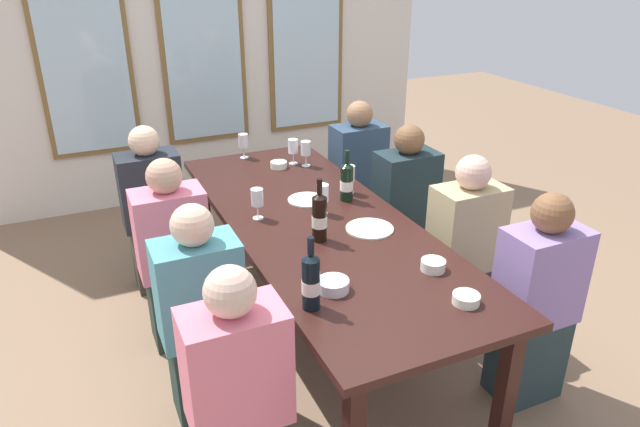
{
  "coord_description": "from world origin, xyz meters",
  "views": [
    {
      "loc": [
        -1.17,
        -2.61,
        2.1
      ],
      "look_at": [
        0.0,
        -0.02,
        0.79
      ],
      "focal_mm": 32.57,
      "sensor_mm": 36.0,
      "label": 1
    }
  ],
  "objects_px": {
    "dining_table": "(318,231)",
    "wine_bottle_1": "(311,281)",
    "wine_glass_1": "(323,194)",
    "white_plate_1": "(370,229)",
    "wine_glass_5": "(349,175)",
    "wine_bottle_0": "(319,217)",
    "seated_person_1": "(405,212)",
    "wine_glass_4": "(306,149)",
    "seated_person_4": "(154,213)",
    "seated_person_5": "(358,178)",
    "tasting_bowl_1": "(279,165)",
    "seated_person_6": "(238,401)",
    "tasting_bowl_3": "(333,285)",
    "wine_glass_0": "(257,198)",
    "tasting_bowl_2": "(433,265)",
    "seated_person_2": "(202,320)",
    "wine_glass_2": "(293,147)",
    "wine_bottle_2": "(347,182)",
    "seated_person_3": "(464,254)",
    "tasting_bowl_0": "(466,299)",
    "seated_person_7": "(535,305)",
    "seated_person_0": "(174,259)",
    "white_plate_0": "(307,200)",
    "wine_glass_3": "(243,142)"
  },
  "relations": [
    {
      "from": "tasting_bowl_1",
      "to": "wine_glass_0",
      "type": "xyz_separation_m",
      "value": [
        -0.39,
        -0.71,
        0.1
      ]
    },
    {
      "from": "wine_bottle_1",
      "to": "seated_person_5",
      "type": "relative_size",
      "value": 0.29
    },
    {
      "from": "seated_person_1",
      "to": "white_plate_0",
      "type": "bearing_deg",
      "value": -178.07
    },
    {
      "from": "dining_table",
      "to": "wine_bottle_1",
      "type": "bearing_deg",
      "value": -116.09
    },
    {
      "from": "seated_person_4",
      "to": "seated_person_5",
      "type": "relative_size",
      "value": 1.0
    },
    {
      "from": "tasting_bowl_1",
      "to": "tasting_bowl_3",
      "type": "height_order",
      "value": "tasting_bowl_3"
    },
    {
      "from": "dining_table",
      "to": "seated_person_6",
      "type": "xyz_separation_m",
      "value": [
        -0.75,
        -0.93,
        -0.15
      ]
    },
    {
      "from": "wine_bottle_0",
      "to": "seated_person_5",
      "type": "bearing_deg",
      "value": 54.38
    },
    {
      "from": "dining_table",
      "to": "wine_glass_2",
      "type": "xyz_separation_m",
      "value": [
        0.21,
        0.9,
        0.18
      ]
    },
    {
      "from": "seated_person_2",
      "to": "seated_person_1",
      "type": "bearing_deg",
      "value": 23.43
    },
    {
      "from": "seated_person_0",
      "to": "seated_person_2",
      "type": "relative_size",
      "value": 1.0
    },
    {
      "from": "white_plate_1",
      "to": "dining_table",
      "type": "bearing_deg",
      "value": 132.99
    },
    {
      "from": "white_plate_1",
      "to": "seated_person_3",
      "type": "relative_size",
      "value": 0.23
    },
    {
      "from": "tasting_bowl_2",
      "to": "seated_person_6",
      "type": "xyz_separation_m",
      "value": [
        -1.01,
        -0.22,
        -0.24
      ]
    },
    {
      "from": "wine_glass_1",
      "to": "seated_person_0",
      "type": "relative_size",
      "value": 0.16
    },
    {
      "from": "wine_glass_1",
      "to": "wine_glass_3",
      "type": "xyz_separation_m",
      "value": [
        -0.12,
        1.09,
        -0.0
      ]
    },
    {
      "from": "dining_table",
      "to": "white_plate_0",
      "type": "height_order",
      "value": "white_plate_0"
    },
    {
      "from": "wine_bottle_1",
      "to": "wine_glass_5",
      "type": "relative_size",
      "value": 1.87
    },
    {
      "from": "seated_person_3",
      "to": "dining_table",
      "type": "bearing_deg",
      "value": 156.26
    },
    {
      "from": "seated_person_4",
      "to": "seated_person_3",
      "type": "bearing_deg",
      "value": -40.37
    },
    {
      "from": "wine_glass_5",
      "to": "wine_bottle_0",
      "type": "bearing_deg",
      "value": -130.24
    },
    {
      "from": "dining_table",
      "to": "tasting_bowl_3",
      "type": "height_order",
      "value": "tasting_bowl_3"
    },
    {
      "from": "seated_person_1",
      "to": "wine_glass_4",
      "type": "bearing_deg",
      "value": 132.07
    },
    {
      "from": "wine_glass_1",
      "to": "white_plate_1",
      "type": "bearing_deg",
      "value": -63.33
    },
    {
      "from": "wine_bottle_0",
      "to": "seated_person_4",
      "type": "xyz_separation_m",
      "value": [
        -0.66,
        1.16,
        -0.34
      ]
    },
    {
      "from": "seated_person_2",
      "to": "seated_person_5",
      "type": "relative_size",
      "value": 1.0
    },
    {
      "from": "tasting_bowl_0",
      "to": "wine_glass_1",
      "type": "distance_m",
      "value": 1.08
    },
    {
      "from": "wine_bottle_0",
      "to": "seated_person_7",
      "type": "distance_m",
      "value": 1.13
    },
    {
      "from": "tasting_bowl_2",
      "to": "seated_person_2",
      "type": "relative_size",
      "value": 0.1
    },
    {
      "from": "tasting_bowl_0",
      "to": "wine_glass_3",
      "type": "bearing_deg",
      "value": 97.72
    },
    {
      "from": "wine_glass_4",
      "to": "seated_person_5",
      "type": "xyz_separation_m",
      "value": [
        0.47,
        0.13,
        -0.34
      ]
    },
    {
      "from": "wine_bottle_2",
      "to": "seated_person_3",
      "type": "height_order",
      "value": "seated_person_3"
    },
    {
      "from": "wine_bottle_2",
      "to": "seated_person_4",
      "type": "bearing_deg",
      "value": 143.24
    },
    {
      "from": "tasting_bowl_1",
      "to": "seated_person_0",
      "type": "relative_size",
      "value": 0.1
    },
    {
      "from": "wine_glass_5",
      "to": "seated_person_6",
      "type": "bearing_deg",
      "value": -131.74
    },
    {
      "from": "white_plate_1",
      "to": "seated_person_4",
      "type": "distance_m",
      "value": 1.52
    },
    {
      "from": "wine_glass_4",
      "to": "seated_person_6",
      "type": "height_order",
      "value": "seated_person_6"
    },
    {
      "from": "wine_glass_2",
      "to": "seated_person_2",
      "type": "relative_size",
      "value": 0.16
    },
    {
      "from": "wine_bottle_0",
      "to": "seated_person_6",
      "type": "xyz_separation_m",
      "value": [
        -0.66,
        -0.71,
        -0.34
      ]
    },
    {
      "from": "wine_glass_1",
      "to": "seated_person_3",
      "type": "xyz_separation_m",
      "value": [
        0.69,
        -0.4,
        -0.33
      ]
    },
    {
      "from": "white_plate_1",
      "to": "wine_glass_5",
      "type": "relative_size",
      "value": 1.46
    },
    {
      "from": "tasting_bowl_1",
      "to": "seated_person_4",
      "type": "bearing_deg",
      "value": 174.56
    },
    {
      "from": "wine_glass_5",
      "to": "seated_person_2",
      "type": "height_order",
      "value": "seated_person_2"
    },
    {
      "from": "tasting_bowl_3",
      "to": "wine_glass_0",
      "type": "distance_m",
      "value": 0.84
    },
    {
      "from": "wine_glass_0",
      "to": "seated_person_5",
      "type": "relative_size",
      "value": 0.16
    },
    {
      "from": "wine_glass_4",
      "to": "seated_person_0",
      "type": "xyz_separation_m",
      "value": [
        -1.02,
        -0.54,
        -0.34
      ]
    },
    {
      "from": "tasting_bowl_0",
      "to": "seated_person_7",
      "type": "relative_size",
      "value": 0.1
    },
    {
      "from": "dining_table",
      "to": "seated_person_3",
      "type": "relative_size",
      "value": 2.26
    },
    {
      "from": "wine_bottle_0",
      "to": "wine_glass_3",
      "type": "bearing_deg",
      "value": 88.69
    },
    {
      "from": "white_plate_0",
      "to": "white_plate_1",
      "type": "distance_m",
      "value": 0.51
    }
  ]
}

